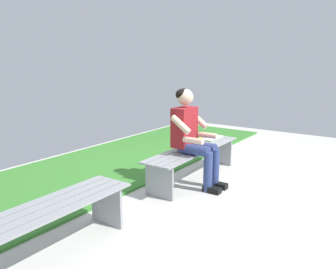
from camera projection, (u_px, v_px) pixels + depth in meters
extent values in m
cube|color=beige|center=(222.00, 237.00, 3.10)|extent=(10.00, 7.00, 0.04)
cube|color=#387A2D|center=(59.00, 182.00, 4.42)|extent=(9.00, 1.99, 0.03)
cube|color=gray|center=(184.00, 147.00, 4.60)|extent=(1.85, 0.13, 0.02)
cube|color=gray|center=(191.00, 148.00, 4.54)|extent=(1.85, 0.13, 0.02)
cube|color=gray|center=(198.00, 149.00, 4.48)|extent=(1.85, 0.13, 0.02)
cube|color=gray|center=(205.00, 151.00, 4.42)|extent=(1.85, 0.13, 0.02)
cube|color=gray|center=(220.00, 151.00, 5.21)|extent=(0.04, 0.38, 0.41)
cube|color=gray|center=(159.00, 181.00, 3.90)|extent=(0.04, 0.38, 0.41)
cube|color=gray|center=(28.00, 206.00, 2.73)|extent=(1.68, 0.13, 0.02)
cube|color=gray|center=(36.00, 209.00, 2.67)|extent=(1.68, 0.13, 0.02)
cube|color=gray|center=(45.00, 213.00, 2.61)|extent=(1.68, 0.13, 0.02)
cube|color=gray|center=(54.00, 216.00, 2.55)|extent=(1.68, 0.13, 0.02)
cube|color=gray|center=(107.00, 205.00, 3.27)|extent=(0.04, 0.38, 0.41)
cube|color=maroon|center=(184.00, 127.00, 4.28)|extent=(0.34, 0.20, 0.50)
sphere|color=beige|center=(185.00, 97.00, 4.19)|extent=(0.20, 0.20, 0.20)
ellipsoid|color=black|center=(183.00, 94.00, 4.20)|extent=(0.20, 0.19, 0.15)
cylinder|color=navy|center=(201.00, 147.00, 4.29)|extent=(0.13, 0.40, 0.13)
cylinder|color=navy|center=(194.00, 150.00, 4.15)|extent=(0.13, 0.40, 0.13)
cylinder|color=navy|center=(215.00, 168.00, 4.23)|extent=(0.11, 0.11, 0.50)
cube|color=black|center=(219.00, 185.00, 4.24)|extent=(0.10, 0.22, 0.07)
cylinder|color=navy|center=(208.00, 172.00, 4.09)|extent=(0.11, 0.11, 0.50)
cube|color=black|center=(212.00, 190.00, 4.10)|extent=(0.10, 0.22, 0.07)
cylinder|color=beige|center=(198.00, 120.00, 4.39)|extent=(0.08, 0.28, 0.23)
cylinder|color=beige|center=(208.00, 135.00, 4.31)|extent=(0.07, 0.26, 0.07)
cylinder|color=beige|center=(181.00, 125.00, 4.05)|extent=(0.08, 0.28, 0.23)
cylinder|color=beige|center=(193.00, 141.00, 4.02)|extent=(0.07, 0.26, 0.07)
sphere|color=gold|center=(200.00, 140.00, 4.79)|extent=(0.08, 0.08, 0.08)
cube|color=white|center=(216.00, 137.00, 5.12)|extent=(0.20, 0.15, 0.02)
cube|color=white|center=(210.00, 139.00, 4.95)|extent=(0.20, 0.15, 0.02)
cube|color=#33724C|center=(213.00, 139.00, 5.04)|extent=(0.41, 0.17, 0.01)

